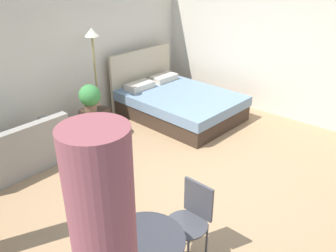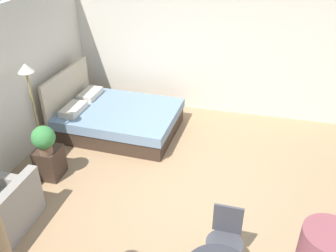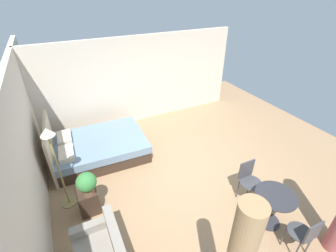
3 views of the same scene
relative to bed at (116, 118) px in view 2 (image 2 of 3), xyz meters
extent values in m
cube|color=#9E7A56|center=(-1.56, -1.78, -0.29)|extent=(8.90, 9.19, 0.02)
cube|color=beige|center=(1.39, -1.78, 1.03)|extent=(0.12, 6.19, 2.62)
cube|color=#38281E|center=(0.00, -0.09, -0.13)|extent=(1.70, 2.23, 0.30)
cube|color=slate|center=(0.00, -0.09, 0.12)|extent=(1.74, 2.27, 0.19)
cube|color=tan|center=(0.05, 1.02, 0.31)|extent=(1.66, 0.14, 1.17)
cube|color=beige|center=(-0.32, 0.73, 0.27)|extent=(0.59, 0.35, 0.12)
cube|color=beige|center=(0.39, 0.69, 0.27)|extent=(0.59, 0.35, 0.12)
cube|color=gray|center=(-3.11, 0.31, 0.30)|extent=(1.52, 0.16, 0.38)
cube|color=gray|center=(-2.41, 0.58, 0.19)|extent=(0.15, 0.70, 0.16)
cube|color=#38281E|center=(-1.62, 0.53, -0.02)|extent=(0.42, 0.37, 0.52)
cylinder|color=brown|center=(-1.72, 0.49, 0.31)|extent=(0.21, 0.21, 0.14)
sphere|color=#387F3D|center=(-1.72, 0.49, 0.54)|extent=(0.36, 0.36, 0.36)
cylinder|color=#99844C|center=(-1.26, 0.89, -0.27)|extent=(0.32, 0.32, 0.02)
cylinder|color=#99844C|center=(-1.26, 0.89, 0.56)|extent=(0.04, 0.04, 1.64)
cone|color=beige|center=(-1.26, 0.89, 1.46)|extent=(0.25, 0.25, 0.14)
cylinder|color=#3F3F44|center=(-2.68, -2.28, -0.04)|extent=(0.02, 0.02, 0.47)
cylinder|color=#3F3F44|center=(-2.69, -2.58, -0.04)|extent=(0.02, 0.02, 0.47)
cylinder|color=#3F3F44|center=(-2.84, -2.43, 0.21)|extent=(0.45, 0.45, 0.02)
cube|color=#3F3F44|center=(-2.65, -2.43, 0.41)|extent=(0.04, 0.35, 0.39)
camera|label=1|loc=(-5.00, -4.04, 2.62)|focal=37.25mm
camera|label=2|loc=(-5.81, -2.48, 3.50)|focal=38.60mm
camera|label=3|loc=(-5.12, 0.55, 3.60)|focal=25.18mm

